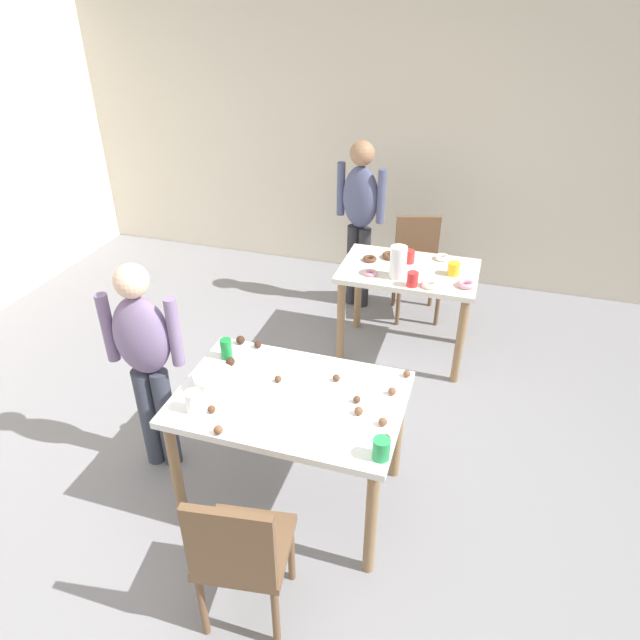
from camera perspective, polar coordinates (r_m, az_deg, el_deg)
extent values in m
plane|color=gray|center=(3.57, -5.16, -16.83)|extent=(6.40, 6.40, 0.00)
cube|color=beige|center=(5.63, 6.93, 17.20)|extent=(6.40, 0.10, 2.60)
cube|color=white|center=(3.05, -2.98, -7.82)|extent=(1.19, 0.81, 0.04)
cylinder|color=olive|center=(3.27, -14.10, -14.61)|extent=(0.06, 0.06, 0.71)
cylinder|color=olive|center=(2.98, 5.09, -19.44)|extent=(0.06, 0.06, 0.71)
cylinder|color=olive|center=(3.71, -8.82, -7.44)|extent=(0.06, 0.06, 0.71)
cylinder|color=olive|center=(3.45, 7.73, -10.79)|extent=(0.06, 0.06, 0.71)
cube|color=silver|center=(4.37, 8.85, 4.84)|extent=(1.02, 0.66, 0.04)
cylinder|color=olive|center=(4.40, 2.09, -0.22)|extent=(0.06, 0.06, 0.71)
cylinder|color=olive|center=(4.29, 13.73, -2.09)|extent=(0.06, 0.06, 0.71)
cylinder|color=olive|center=(4.86, 3.82, 2.99)|extent=(0.06, 0.06, 0.71)
cylinder|color=olive|center=(4.76, 14.37, 1.37)|extent=(0.06, 0.06, 0.71)
cube|color=brown|center=(2.81, -7.42, -21.46)|extent=(0.45, 0.45, 0.04)
cube|color=brown|center=(2.52, -8.96, -21.46)|extent=(0.38, 0.09, 0.42)
cylinder|color=brown|center=(3.12, -9.45, -20.99)|extent=(0.04, 0.04, 0.41)
cylinder|color=brown|center=(3.06, -2.89, -22.03)|extent=(0.04, 0.04, 0.41)
cylinder|color=brown|center=(2.94, -11.62, -26.07)|extent=(0.04, 0.04, 0.41)
cylinder|color=brown|center=(2.87, -4.42, -27.38)|extent=(0.04, 0.04, 0.41)
cube|color=brown|center=(5.05, 9.70, 4.74)|extent=(0.50, 0.50, 0.04)
cube|color=brown|center=(5.12, 9.66, 7.94)|extent=(0.38, 0.15, 0.42)
cylinder|color=brown|center=(5.04, 11.64, 1.54)|extent=(0.04, 0.04, 0.41)
cylinder|color=brown|center=(4.98, 7.80, 1.58)|extent=(0.04, 0.04, 0.41)
cylinder|color=brown|center=(5.33, 11.05, 3.36)|extent=(0.04, 0.04, 0.41)
cylinder|color=brown|center=(5.28, 7.41, 3.42)|extent=(0.04, 0.04, 0.41)
cylinder|color=#383D4C|center=(3.67, -16.67, -9.25)|extent=(0.11, 0.11, 0.69)
cylinder|color=#383D4C|center=(3.63, -15.04, -9.46)|extent=(0.11, 0.11, 0.69)
ellipsoid|color=slate|center=(3.31, -17.32, -1.50)|extent=(0.35, 0.26, 0.49)
sphere|color=beige|center=(3.14, -18.29, 3.72)|extent=(0.19, 0.19, 0.19)
cylinder|color=slate|center=(3.37, -20.39, -0.74)|extent=(0.08, 0.08, 0.42)
cylinder|color=slate|center=(3.22, -14.32, -1.18)|extent=(0.08, 0.08, 0.42)
cylinder|color=#28282D|center=(5.18, 4.34, 5.19)|extent=(0.11, 0.11, 0.76)
cylinder|color=#28282D|center=(5.22, 3.26, 5.46)|extent=(0.11, 0.11, 0.76)
ellipsoid|color=#4C5175|center=(4.95, 4.07, 12.09)|extent=(0.36, 0.27, 0.54)
sphere|color=#997051|center=(4.84, 4.23, 16.25)|extent=(0.21, 0.21, 0.21)
cylinder|color=#4C5175|center=(4.86, 6.12, 12.13)|extent=(0.08, 0.08, 0.46)
cylinder|color=#4C5175|center=(5.02, 2.10, 12.91)|extent=(0.08, 0.08, 0.46)
cylinder|color=white|center=(3.12, -10.46, -5.98)|extent=(0.22, 0.22, 0.09)
cylinder|color=#198438|center=(3.32, -9.32, -2.85)|extent=(0.07, 0.07, 0.12)
cube|color=silver|center=(3.27, -6.21, -4.46)|extent=(0.17, 0.02, 0.01)
cylinder|color=white|center=(2.98, -12.52, -7.93)|extent=(0.08, 0.08, 0.12)
cylinder|color=green|center=(2.68, 6.12, -12.64)|extent=(0.08, 0.08, 0.11)
sphere|color=brown|center=(2.91, 3.86, -9.05)|extent=(0.04, 0.04, 0.04)
sphere|color=brown|center=(3.05, 7.19, -7.06)|extent=(0.04, 0.04, 0.04)
sphere|color=brown|center=(3.13, 1.64, -5.78)|extent=(0.04, 0.04, 0.04)
sphere|color=#3D2319|center=(2.78, 6.59, -11.66)|extent=(0.04, 0.04, 0.04)
sphere|color=#3D2319|center=(3.28, -8.92, -4.11)|extent=(0.05, 0.05, 0.05)
sphere|color=#3D2319|center=(3.45, -7.93, -1.98)|extent=(0.05, 0.05, 0.05)
sphere|color=#3D2319|center=(3.41, -6.22, -2.44)|extent=(0.04, 0.04, 0.04)
sphere|color=brown|center=(2.86, 6.28, -10.05)|extent=(0.04, 0.04, 0.04)
sphere|color=brown|center=(3.13, -4.20, -5.87)|extent=(0.04, 0.04, 0.04)
sphere|color=brown|center=(2.84, -10.09, -10.73)|extent=(0.05, 0.05, 0.05)
sphere|color=brown|center=(3.19, 8.64, -5.31)|extent=(0.04, 0.04, 0.04)
sphere|color=brown|center=(2.99, 3.69, -7.89)|extent=(0.04, 0.04, 0.04)
sphere|color=brown|center=(2.97, -10.75, -8.72)|extent=(0.04, 0.04, 0.04)
cylinder|color=white|center=(4.18, 7.78, 5.73)|extent=(0.12, 0.12, 0.24)
cylinder|color=red|center=(4.44, 8.86, 6.27)|extent=(0.09, 0.09, 0.10)
cylinder|color=yellow|center=(4.32, 13.16, 4.99)|extent=(0.09, 0.09, 0.09)
cylinder|color=red|center=(4.10, 9.20, 4.03)|extent=(0.08, 0.08, 0.11)
torus|color=pink|center=(4.23, 5.07, 4.70)|extent=(0.10, 0.10, 0.03)
torus|color=brown|center=(4.51, 7.03, 6.39)|extent=(0.13, 0.13, 0.04)
torus|color=white|center=(4.55, 12.07, 6.12)|extent=(0.12, 0.12, 0.03)
torus|color=white|center=(4.13, 10.87, 3.52)|extent=(0.12, 0.12, 0.04)
torus|color=brown|center=(4.45, 4.97, 6.09)|extent=(0.11, 0.11, 0.03)
torus|color=pink|center=(4.18, 14.33, 3.49)|extent=(0.13, 0.13, 0.04)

